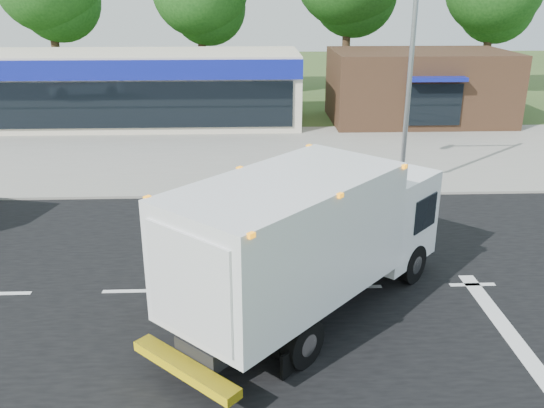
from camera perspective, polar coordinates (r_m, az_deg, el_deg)
The scene contains 10 objects.
ground at distance 15.27m, azimuth 8.57°, elevation -8.17°, with size 120.00×120.00×0.00m, color #385123.
road_asphalt at distance 15.27m, azimuth 8.57°, elevation -8.15°, with size 60.00×14.00×0.02m, color black.
sidewalk at distance 22.70m, azimuth 4.89°, elevation 1.92°, with size 60.00×2.40×0.12m, color gray.
parking_apron at distance 28.23m, azimuth 3.49°, elevation 5.58°, with size 60.00×9.00×0.02m, color gray.
lane_markings at distance 14.44m, azimuth 14.91°, elevation -10.40°, with size 55.20×7.00×0.01m.
ems_box_truck at distance 13.05m, azimuth 3.86°, elevation -2.99°, with size 7.37×7.65×3.61m.
emergency_worker at distance 13.88m, azimuth -11.36°, elevation -7.40°, with size 0.62×0.71×1.76m.
retail_strip_mall at distance 34.06m, azimuth -13.00°, elevation 11.13°, with size 18.00×6.20×4.00m.
brown_storefront at distance 34.93m, azimuth 14.31°, elevation 11.23°, with size 10.00×6.70×4.00m.
traffic_signal_pole at distance 21.49m, azimuth 11.92°, elevation 13.83°, with size 3.51×0.25×8.00m.
Camera 1 is at (-2.77, -13.14, 7.28)m, focal length 38.00 mm.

